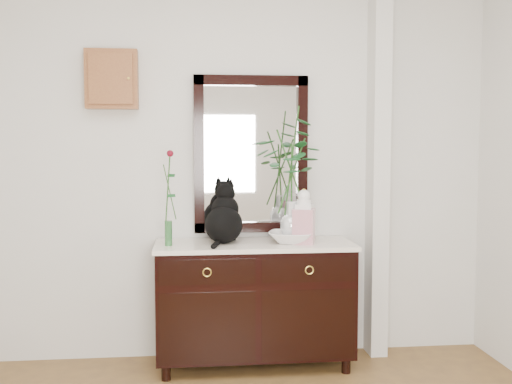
{
  "coord_description": "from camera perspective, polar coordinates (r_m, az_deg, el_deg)",
  "views": [
    {
      "loc": [
        -0.31,
        -2.23,
        1.5
      ],
      "look_at": [
        0.1,
        1.63,
        1.2
      ],
      "focal_mm": 42.0,
      "sensor_mm": 36.0,
      "label": 1
    }
  ],
  "objects": [
    {
      "name": "wall_mirror",
      "position": [
        4.22,
        -0.48,
        3.6
      ],
      "size": [
        0.8,
        0.06,
        1.1
      ],
      "color": "black",
      "rests_on": "wall_back"
    },
    {
      "name": "bud_vase_rose",
      "position": [
        3.92,
        -8.38,
        -0.51
      ],
      "size": [
        0.08,
        0.08,
        0.63
      ],
      "primitive_type": null,
      "rotation": [
        0.0,
        0.0,
        0.01
      ],
      "color": "#2D6131",
      "rests_on": "sideboard"
    },
    {
      "name": "wall_back",
      "position": [
        4.23,
        -1.85,
        2.38
      ],
      "size": [
        3.6,
        0.04,
        2.7
      ],
      "primitive_type": "cube",
      "color": "silver",
      "rests_on": "ground"
    },
    {
      "name": "key_cabinet",
      "position": [
        4.23,
        -13.58,
        10.39
      ],
      "size": [
        0.35,
        0.1,
        0.4
      ],
      "primitive_type": "cube",
      "color": "brown",
      "rests_on": "wall_back"
    },
    {
      "name": "ginger_jar",
      "position": [
        3.99,
        4.58,
        -2.28
      ],
      "size": [
        0.17,
        0.17,
        0.37
      ],
      "primitive_type": null,
      "rotation": [
        0.0,
        0.0,
        -0.32
      ],
      "color": "white",
      "rests_on": "sideboard"
    },
    {
      "name": "cat",
      "position": [
        4.02,
        -3.1,
        -1.97
      ],
      "size": [
        0.36,
        0.41,
        0.41
      ],
      "primitive_type": null,
      "rotation": [
        0.0,
        0.0,
        -0.22
      ],
      "color": "black",
      "rests_on": "sideboard"
    },
    {
      "name": "pilaster",
      "position": [
        4.34,
        11.53,
        2.34
      ],
      "size": [
        0.12,
        0.2,
        2.7
      ],
      "primitive_type": "cube",
      "color": "silver",
      "rests_on": "ground"
    },
    {
      "name": "sideboard",
      "position": [
        4.11,
        -0.15,
        -10.03
      ],
      "size": [
        1.33,
        0.52,
        0.82
      ],
      "color": "black",
      "rests_on": "ground"
    },
    {
      "name": "vase_branches",
      "position": [
        4.0,
        3.42,
        1.87
      ],
      "size": [
        0.52,
        0.52,
        0.91
      ],
      "primitive_type": null,
      "rotation": [
        0.0,
        0.0,
        0.22
      ],
      "color": "silver",
      "rests_on": "lotus_bowl"
    },
    {
      "name": "lotus_bowl",
      "position": [
        4.04,
        3.39,
        -4.31
      ],
      "size": [
        0.37,
        0.37,
        0.08
      ],
      "primitive_type": "imported",
      "rotation": [
        0.0,
        0.0,
        -0.22
      ],
      "color": "silver",
      "rests_on": "sideboard"
    }
  ]
}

